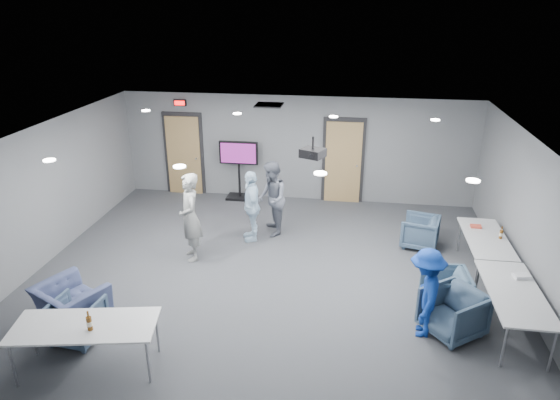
# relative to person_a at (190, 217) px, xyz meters

# --- Properties ---
(floor) EXTENTS (9.00, 9.00, 0.00)m
(floor) POSITION_rel_person_a_xyz_m (1.68, -0.39, -0.90)
(floor) COLOR #35373C
(floor) RESTS_ON ground
(ceiling) EXTENTS (9.00, 9.00, 0.00)m
(ceiling) POSITION_rel_person_a_xyz_m (1.68, -0.39, 1.80)
(ceiling) COLOR white
(ceiling) RESTS_ON wall_back
(wall_back) EXTENTS (9.00, 0.02, 2.70)m
(wall_back) POSITION_rel_person_a_xyz_m (1.68, 3.61, 0.45)
(wall_back) COLOR slate
(wall_back) RESTS_ON floor
(wall_front) EXTENTS (9.00, 0.02, 2.70)m
(wall_front) POSITION_rel_person_a_xyz_m (1.68, -4.39, 0.45)
(wall_front) COLOR slate
(wall_front) RESTS_ON floor
(wall_left) EXTENTS (0.02, 8.00, 2.70)m
(wall_left) POSITION_rel_person_a_xyz_m (-2.82, -0.39, 0.45)
(wall_left) COLOR slate
(wall_left) RESTS_ON floor
(wall_right) EXTENTS (0.02, 8.00, 2.70)m
(wall_right) POSITION_rel_person_a_xyz_m (6.18, -0.39, 0.45)
(wall_right) COLOR slate
(wall_right) RESTS_ON floor
(door_left) EXTENTS (1.06, 0.17, 2.24)m
(door_left) POSITION_rel_person_a_xyz_m (-1.32, 3.56, 0.17)
(door_left) COLOR black
(door_left) RESTS_ON wall_back
(door_right) EXTENTS (1.06, 0.17, 2.24)m
(door_right) POSITION_rel_person_a_xyz_m (2.88, 3.56, 0.17)
(door_right) COLOR black
(door_right) RESTS_ON wall_back
(exit_sign) EXTENTS (0.32, 0.08, 0.16)m
(exit_sign) POSITION_rel_person_a_xyz_m (-1.32, 3.54, 1.55)
(exit_sign) COLOR black
(exit_sign) RESTS_ON wall_back
(hvac_diffuser) EXTENTS (0.60, 0.60, 0.03)m
(hvac_diffuser) POSITION_rel_person_a_xyz_m (1.18, 2.41, 1.79)
(hvac_diffuser) COLOR black
(hvac_diffuser) RESTS_ON ceiling
(downlights) EXTENTS (6.18, 3.78, 0.02)m
(downlights) POSITION_rel_person_a_xyz_m (1.68, -0.39, 1.79)
(downlights) COLOR white
(downlights) RESTS_ON ceiling
(person_a) EXTENTS (0.68, 0.78, 1.80)m
(person_a) POSITION_rel_person_a_xyz_m (0.00, 0.00, 0.00)
(person_a) COLOR gray
(person_a) RESTS_ON floor
(person_b) EXTENTS (0.83, 0.95, 1.67)m
(person_b) POSITION_rel_person_a_xyz_m (1.40, 1.36, -0.06)
(person_b) COLOR slate
(person_b) RESTS_ON floor
(person_c) EXTENTS (0.64, 0.99, 1.57)m
(person_c) POSITION_rel_person_a_xyz_m (1.02, 1.03, -0.12)
(person_c) COLOR #C5E5FE
(person_c) RESTS_ON floor
(person_d) EXTENTS (0.65, 1.00, 1.45)m
(person_d) POSITION_rel_person_a_xyz_m (4.32, -1.85, -0.17)
(person_d) COLOR navy
(person_d) RESTS_ON floor
(chair_right_a) EXTENTS (0.89, 0.88, 0.67)m
(chair_right_a) POSITION_rel_person_a_xyz_m (4.60, 1.21, -0.56)
(chair_right_a) COLOR #3C5168
(chair_right_a) RESTS_ON floor
(chair_right_b) EXTENTS (0.79, 0.77, 0.68)m
(chair_right_b) POSITION_rel_person_a_xyz_m (4.77, -1.07, -0.56)
(chair_right_b) COLOR #3C5368
(chair_right_b) RESTS_ON floor
(chair_right_c) EXTENTS (1.14, 1.13, 0.75)m
(chair_right_c) POSITION_rel_person_a_xyz_m (4.78, -1.79, -0.52)
(chair_right_c) COLOR #384C61
(chair_right_c) RESTS_ON floor
(chair_front_a) EXTENTS (0.78, 0.80, 0.67)m
(chair_front_a) POSITION_rel_person_a_xyz_m (-0.94, -2.79, -0.56)
(chair_front_a) COLOR #3A4C64
(chair_front_a) RESTS_ON floor
(chair_front_b) EXTENTS (1.31, 1.25, 0.66)m
(chair_front_b) POSITION_rel_person_a_xyz_m (-1.25, -2.39, -0.57)
(chair_front_b) COLOR #3B4467
(chair_front_b) RESTS_ON floor
(table_right_a) EXTENTS (0.75, 1.80, 0.73)m
(table_right_a) POSITION_rel_person_a_xyz_m (5.68, 0.29, -0.21)
(table_right_a) COLOR silver
(table_right_a) RESTS_ON floor
(table_right_b) EXTENTS (0.80, 1.93, 0.73)m
(table_right_b) POSITION_rel_person_a_xyz_m (5.68, -1.61, -0.21)
(table_right_b) COLOR silver
(table_right_b) RESTS_ON floor
(table_front_left) EXTENTS (2.07, 1.17, 0.73)m
(table_front_left) POSITION_rel_person_a_xyz_m (-0.42, -3.39, -0.21)
(table_front_left) COLOR silver
(table_front_left) RESTS_ON floor
(bottle_front) EXTENTS (0.08, 0.08, 0.29)m
(bottle_front) POSITION_rel_person_a_xyz_m (-0.28, -3.48, -0.06)
(bottle_front) COLOR brown
(bottle_front) RESTS_ON table_front_left
(bottle_right) EXTENTS (0.06, 0.06, 0.25)m
(bottle_right) POSITION_rel_person_a_xyz_m (5.93, 0.28, -0.08)
(bottle_right) COLOR brown
(bottle_right) RESTS_ON table_right_a
(snack_box) EXTENTS (0.21, 0.14, 0.05)m
(snack_box) POSITION_rel_person_a_xyz_m (5.58, 0.72, -0.15)
(snack_box) COLOR #C94532
(snack_box) RESTS_ON table_right_a
(wrapper) EXTENTS (0.28, 0.22, 0.06)m
(wrapper) POSITION_rel_person_a_xyz_m (5.90, -1.16, -0.14)
(wrapper) COLOR silver
(wrapper) RESTS_ON table_right_b
(tv_stand) EXTENTS (1.01, 0.48, 1.54)m
(tv_stand) POSITION_rel_person_a_xyz_m (0.21, 3.36, -0.02)
(tv_stand) COLOR black
(tv_stand) RESTS_ON floor
(projector) EXTENTS (0.49, 0.46, 0.37)m
(projector) POSITION_rel_person_a_xyz_m (2.42, -0.27, 1.50)
(projector) COLOR black
(projector) RESTS_ON ceiling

